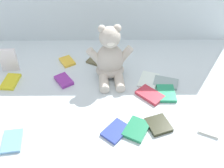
{
  "coord_description": "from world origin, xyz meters",
  "views": [
    {
      "loc": [
        -0.01,
        -1.05,
        0.91
      ],
      "look_at": [
        -0.0,
        -0.1,
        0.1
      ],
      "focal_mm": 41.6,
      "sensor_mm": 36.0,
      "label": 1
    }
  ],
  "objects_px": {
    "book_case_13": "(166,83)",
    "book_case_7": "(166,93)",
    "book_case_4": "(137,129)",
    "book_case_10": "(150,95)",
    "book_case_1": "(11,82)",
    "book_case_9": "(149,80)",
    "book_case_8": "(9,60)",
    "book_case_2": "(12,141)",
    "book_case_6": "(64,80)",
    "teddy_bear": "(110,59)",
    "book_case_0": "(67,61)",
    "book_case_11": "(116,131)",
    "book_case_12": "(158,125)",
    "book_case_3": "(210,126)",
    "book_case_5": "(95,60)"
  },
  "relations": [
    {
      "from": "book_case_13",
      "to": "book_case_7",
      "type": "bearing_deg",
      "value": 9.31
    },
    {
      "from": "book_case_4",
      "to": "book_case_10",
      "type": "bearing_deg",
      "value": -83.32
    },
    {
      "from": "book_case_1",
      "to": "book_case_9",
      "type": "bearing_deg",
      "value": 5.91
    },
    {
      "from": "book_case_10",
      "to": "book_case_4",
      "type": "bearing_deg",
      "value": -155.74
    },
    {
      "from": "book_case_7",
      "to": "book_case_8",
      "type": "relative_size",
      "value": 0.89
    },
    {
      "from": "book_case_8",
      "to": "book_case_13",
      "type": "height_order",
      "value": "book_case_8"
    },
    {
      "from": "book_case_2",
      "to": "book_case_6",
      "type": "bearing_deg",
      "value": -120.73
    },
    {
      "from": "book_case_2",
      "to": "book_case_13",
      "type": "bearing_deg",
      "value": -160.14
    },
    {
      "from": "teddy_bear",
      "to": "book_case_0",
      "type": "relative_size",
      "value": 3.1
    },
    {
      "from": "book_case_9",
      "to": "book_case_11",
      "type": "bearing_deg",
      "value": 81.85
    },
    {
      "from": "book_case_10",
      "to": "book_case_12",
      "type": "xyz_separation_m",
      "value": [
        0.02,
        -0.2,
        -0.0
      ]
    },
    {
      "from": "book_case_11",
      "to": "book_case_13",
      "type": "distance_m",
      "value": 0.43
    },
    {
      "from": "book_case_3",
      "to": "book_case_7",
      "type": "distance_m",
      "value": 0.27
    },
    {
      "from": "book_case_6",
      "to": "book_case_13",
      "type": "distance_m",
      "value": 0.55
    },
    {
      "from": "book_case_7",
      "to": "book_case_10",
      "type": "relative_size",
      "value": 0.93
    },
    {
      "from": "book_case_6",
      "to": "book_case_9",
      "type": "relative_size",
      "value": 0.78
    },
    {
      "from": "book_case_6",
      "to": "book_case_12",
      "type": "xyz_separation_m",
      "value": [
        0.47,
        -0.32,
        -0.0
      ]
    },
    {
      "from": "book_case_0",
      "to": "book_case_2",
      "type": "relative_size",
      "value": 0.83
    },
    {
      "from": "book_case_3",
      "to": "book_case_10",
      "type": "bearing_deg",
      "value": -13.11
    },
    {
      "from": "teddy_bear",
      "to": "book_case_7",
      "type": "height_order",
      "value": "teddy_bear"
    },
    {
      "from": "book_case_4",
      "to": "book_case_11",
      "type": "xyz_separation_m",
      "value": [
        -0.09,
        -0.01,
        -0.0
      ]
    },
    {
      "from": "book_case_12",
      "to": "book_case_10",
      "type": "bearing_deg",
      "value": -105.18
    },
    {
      "from": "book_case_7",
      "to": "book_case_9",
      "type": "height_order",
      "value": "book_case_7"
    },
    {
      "from": "teddy_bear",
      "to": "book_case_2",
      "type": "bearing_deg",
      "value": -137.67
    },
    {
      "from": "book_case_1",
      "to": "book_case_11",
      "type": "height_order",
      "value": "book_case_1"
    },
    {
      "from": "book_case_4",
      "to": "book_case_11",
      "type": "height_order",
      "value": "book_case_4"
    },
    {
      "from": "teddy_bear",
      "to": "book_case_11",
      "type": "height_order",
      "value": "teddy_bear"
    },
    {
      "from": "book_case_6",
      "to": "book_case_12",
      "type": "relative_size",
      "value": 1.02
    },
    {
      "from": "book_case_0",
      "to": "book_case_2",
      "type": "bearing_deg",
      "value": -136.04
    },
    {
      "from": "book_case_9",
      "to": "book_case_13",
      "type": "distance_m",
      "value": 0.09
    },
    {
      "from": "book_case_5",
      "to": "book_case_12",
      "type": "relative_size",
      "value": 0.87
    },
    {
      "from": "book_case_0",
      "to": "book_case_10",
      "type": "distance_m",
      "value": 0.55
    },
    {
      "from": "book_case_7",
      "to": "book_case_12",
      "type": "relative_size",
      "value": 1.18
    },
    {
      "from": "teddy_bear",
      "to": "book_case_4",
      "type": "distance_m",
      "value": 0.43
    },
    {
      "from": "book_case_0",
      "to": "book_case_13",
      "type": "relative_size",
      "value": 0.76
    },
    {
      "from": "book_case_1",
      "to": "book_case_4",
      "type": "xyz_separation_m",
      "value": [
        0.66,
        -0.34,
        -0.0
      ]
    },
    {
      "from": "book_case_4",
      "to": "book_case_12",
      "type": "height_order",
      "value": "same"
    },
    {
      "from": "book_case_0",
      "to": "book_case_2",
      "type": "distance_m",
      "value": 0.6
    },
    {
      "from": "book_case_4",
      "to": "book_case_9",
      "type": "height_order",
      "value": "book_case_4"
    },
    {
      "from": "book_case_8",
      "to": "book_case_2",
      "type": "bearing_deg",
      "value": -76.08
    },
    {
      "from": "book_case_6",
      "to": "book_case_0",
      "type": "bearing_deg",
      "value": 56.75
    },
    {
      "from": "book_case_3",
      "to": "book_case_12",
      "type": "xyz_separation_m",
      "value": [
        -0.23,
        0.01,
        0.0
      ]
    },
    {
      "from": "teddy_bear",
      "to": "book_case_8",
      "type": "xyz_separation_m",
      "value": [
        -0.57,
        0.06,
        -0.04
      ]
    },
    {
      "from": "book_case_7",
      "to": "book_case_8",
      "type": "bearing_deg",
      "value": 166.76
    },
    {
      "from": "book_case_9",
      "to": "book_case_4",
      "type": "bearing_deg",
      "value": 94.43
    },
    {
      "from": "book_case_7",
      "to": "book_case_1",
      "type": "bearing_deg",
      "value": 173.99
    },
    {
      "from": "book_case_7",
      "to": "book_case_8",
      "type": "height_order",
      "value": "book_case_8"
    },
    {
      "from": "book_case_8",
      "to": "book_case_9",
      "type": "relative_size",
      "value": 1.02
    },
    {
      "from": "book_case_5",
      "to": "book_case_11",
      "type": "relative_size",
      "value": 0.77
    },
    {
      "from": "book_case_3",
      "to": "book_case_5",
      "type": "height_order",
      "value": "same"
    }
  ]
}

